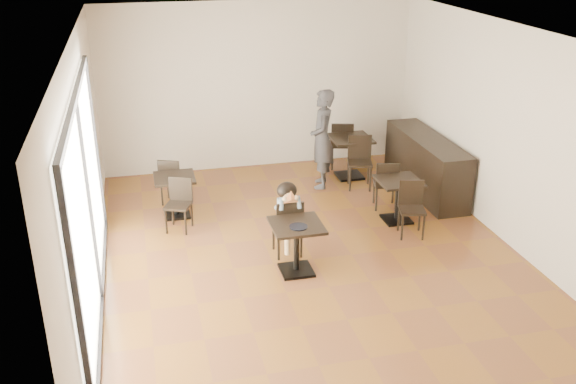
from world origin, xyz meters
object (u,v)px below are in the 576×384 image
object	(u,v)px
child	(287,219)
chair_mid_a	(385,184)
adult_patron	(322,139)
chair_mid_b	(412,210)
chair_back_b	(360,163)
cafe_table_mid	(398,200)
chair_back_a	(341,144)
chair_left_b	(178,206)
cafe_table_back	(350,157)
child_table	(297,248)
child_chair	(287,226)
cafe_table_left	(176,196)
chair_left_a	(173,180)

from	to	relation	value
child	chair_mid_a	world-z (taller)	child
adult_patron	chair_mid_b	size ratio (longest dim) A/B	2.11
chair_mid_b	chair_back_b	size ratio (longest dim) A/B	0.90
child	cafe_table_mid	world-z (taller)	child
chair_back_a	chair_left_b	bearing A→B (deg)	46.60
child	chair_left_b	size ratio (longest dim) A/B	1.34
cafe_table_back	chair_mid_a	bearing A→B (deg)	-84.92
adult_patron	chair_back_b	xyz separation A→B (m)	(0.65, -0.25, -0.43)
child_table	chair_left_b	distance (m)	2.26
child_table	chair_back_a	world-z (taller)	chair_back_a
child_chair	cafe_table_mid	size ratio (longest dim) A/B	1.24
child_chair	chair_mid_a	xyz separation A→B (m)	(2.00, 1.22, -0.01)
child	chair_left_b	distance (m)	1.88
cafe_table_back	chair_mid_a	xyz separation A→B (m)	(0.13, -1.47, 0.03)
child_chair	chair_left_b	size ratio (longest dim) A/B	1.06
chair_mid_a	cafe_table_left	bearing A→B (deg)	5.47
child_chair	chair_back_b	distance (m)	2.84
child	chair_mid_a	bearing A→B (deg)	31.41
child	chair_back_a	bearing A→B (deg)	59.98
child_table	chair_back_b	bearing A→B (deg)	55.25
child	adult_patron	world-z (taller)	adult_patron
chair_mid_a	chair_back_a	bearing A→B (deg)	-72.86
child_chair	child	bearing A→B (deg)	-0.00
cafe_table_mid	chair_back_b	xyz separation A→B (m)	(-0.13, 1.47, 0.12)
child_chair	cafe_table_mid	world-z (taller)	child_chair
adult_patron	chair_mid_a	world-z (taller)	adult_patron
cafe_table_mid	adult_patron	bearing A→B (deg)	114.39
cafe_table_left	chair_mid_b	size ratio (longest dim) A/B	0.81
cafe_table_left	chair_mid_b	world-z (taller)	chair_mid_b
chair_back_a	cafe_table_back	bearing A→B (deg)	104.75
cafe_table_back	chair_mid_b	xyz separation A→B (m)	(0.13, -2.57, 0.03)
adult_patron	chair_left_a	distance (m)	2.74
child_chair	chair_left_b	xyz separation A→B (m)	(-1.48, 1.16, -0.03)
adult_patron	cafe_table_mid	bearing A→B (deg)	39.14
child	adult_patron	distance (m)	2.71
cafe_table_back	chair_back_a	bearing A→B (deg)	90.00
child_chair	chair_back_b	world-z (taller)	chair_back_b
chair_left_a	chair_back_b	world-z (taller)	chair_back_b
chair_back_b	chair_left_a	bearing A→B (deg)	-167.19
child_table	chair_mid_b	bearing A→B (deg)	18.54
chair_mid_a	chair_back_a	xyz separation A→B (m)	(-0.13, 2.01, 0.05)
adult_patron	chair_back_a	world-z (taller)	adult_patron
child_table	chair_mid_a	distance (m)	2.67
cafe_table_left	cafe_table_back	xyz separation A→B (m)	(3.34, 0.99, 0.05)
child_chair	chair_back_a	distance (m)	3.73
child	child_chair	bearing A→B (deg)	0.00
chair_mid_b	chair_left_b	xyz separation A→B (m)	(-3.47, 1.04, -0.01)
chair_mid_a	chair_left_b	distance (m)	3.48
child	cafe_table_left	bearing A→B (deg)	130.87
child_table	chair_left_b	world-z (taller)	chair_left_b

